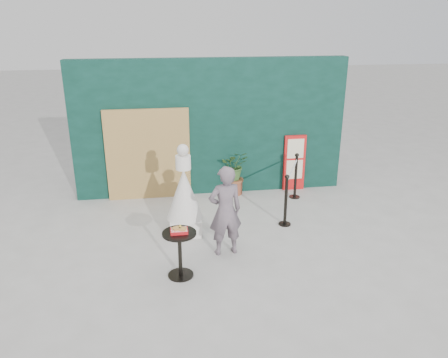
{
  "coord_description": "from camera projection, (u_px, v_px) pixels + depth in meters",
  "views": [
    {
      "loc": [
        -1.11,
        -6.24,
        3.78
      ],
      "look_at": [
        0.0,
        1.2,
        1.0
      ],
      "focal_mm": 35.0,
      "sensor_mm": 36.0,
      "label": 1
    }
  ],
  "objects": [
    {
      "name": "planter",
      "position": [
        234.0,
        169.0,
        9.79
      ],
      "size": [
        0.6,
        0.52,
        1.03
      ],
      "color": "brown",
      "rests_on": "ground"
    },
    {
      "name": "back_wall",
      "position": [
        211.0,
        128.0,
        9.65
      ],
      "size": [
        6.0,
        0.3,
        3.0
      ],
      "primitive_type": "cube",
      "color": "black",
      "rests_on": "ground"
    },
    {
      "name": "stanchion_barrier",
      "position": [
        291.0,
        188.0,
        8.98
      ],
      "size": [
        0.84,
        1.54,
        1.03
      ],
      "color": "black",
      "rests_on": "ground"
    },
    {
      "name": "food_basket",
      "position": [
        179.0,
        230.0,
        6.55
      ],
      "size": [
        0.26,
        0.19,
        0.11
      ],
      "color": "red",
      "rests_on": "cafe_table"
    },
    {
      "name": "statue",
      "position": [
        184.0,
        198.0,
        7.94
      ],
      "size": [
        0.67,
        0.67,
        1.72
      ],
      "color": "silver",
      "rests_on": "ground"
    },
    {
      "name": "menu_board",
      "position": [
        294.0,
        163.0,
        10.03
      ],
      "size": [
        0.5,
        0.07,
        1.3
      ],
      "color": "red",
      "rests_on": "ground"
    },
    {
      "name": "bamboo_fence",
      "position": [
        148.0,
        155.0,
        9.44
      ],
      "size": [
        1.8,
        0.08,
        2.0
      ],
      "primitive_type": "cube",
      "color": "tan",
      "rests_on": "ground"
    },
    {
      "name": "cafe_table",
      "position": [
        180.0,
        247.0,
        6.65
      ],
      "size": [
        0.52,
        0.52,
        0.75
      ],
      "color": "black",
      "rests_on": "ground"
    },
    {
      "name": "ground",
      "position": [
        235.0,
        260.0,
        7.25
      ],
      "size": [
        60.0,
        60.0,
        0.0
      ],
      "primitive_type": "plane",
      "color": "#ADAAA5",
      "rests_on": "ground"
    },
    {
      "name": "woman",
      "position": [
        225.0,
        211.0,
        7.22
      ],
      "size": [
        0.62,
        0.46,
        1.56
      ],
      "primitive_type": "imported",
      "rotation": [
        0.0,
        0.0,
        3.3
      ],
      "color": "slate",
      "rests_on": "ground"
    }
  ]
}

